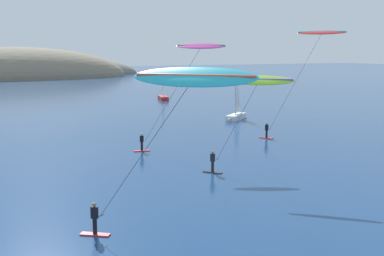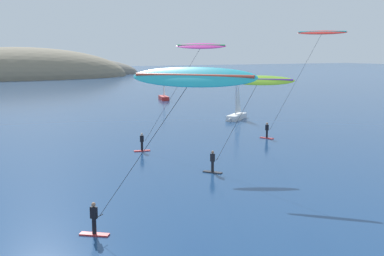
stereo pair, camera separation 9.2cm
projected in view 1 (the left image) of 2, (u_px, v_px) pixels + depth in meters
name	position (u px, v px, depth m)	size (l,w,h in m)	color
headland_island	(28.00, 77.00, 180.30)	(94.55, 52.66, 22.13)	#7A705B
sailboat_near	(235.00, 115.00, 65.70)	(5.38, 4.27, 5.70)	white
sailboat_far	(163.00, 96.00, 93.76)	(2.75, 5.92, 5.70)	#B22323
kitesurfer_magenta	(196.00, 55.00, 43.31)	(7.82, 4.98, 10.01)	red
kitesurfer_lime	(254.00, 88.00, 34.86)	(5.06, 5.51, 7.51)	#2D2D33
kitesurfer_cyan	(185.00, 90.00, 21.04)	(6.11, 7.70, 8.54)	red
kitesurfer_red	(316.00, 43.00, 48.02)	(5.64, 7.30, 11.34)	red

